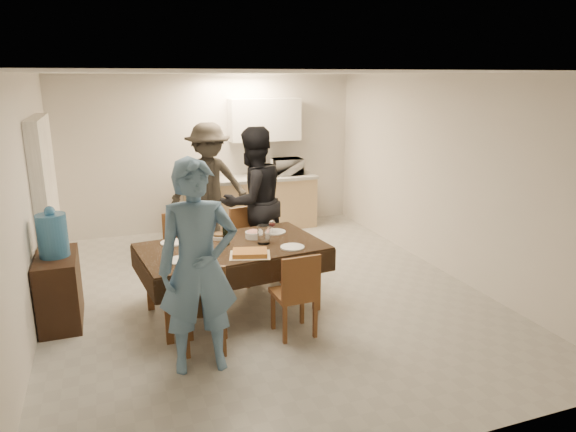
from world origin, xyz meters
name	(u,v)px	position (x,y,z in m)	size (l,w,h in m)	color
floor	(265,292)	(0.00, 0.00, 0.00)	(5.00, 6.00, 0.02)	#9D9D98
ceiling	(262,73)	(0.00, 0.00, 2.60)	(5.00, 6.00, 0.02)	white
wall_back	(211,153)	(0.00, 3.00, 1.30)	(5.00, 0.02, 2.60)	beige
wall_front	(404,285)	(0.00, -3.00, 1.30)	(5.00, 0.02, 2.60)	beige
wall_left	(25,207)	(-2.50, 0.00, 1.30)	(0.02, 6.00, 2.60)	beige
wall_right	(445,175)	(2.50, 0.00, 1.30)	(0.02, 6.00, 2.60)	beige
stub_partition	(47,203)	(-2.42, 1.20, 1.05)	(0.15, 1.40, 2.10)	white
kitchen_base_cabinet	(251,205)	(0.60, 2.68, 0.43)	(2.20, 0.60, 0.86)	tan
kitchen_worktop	(251,179)	(0.60, 2.68, 0.89)	(2.24, 0.64, 0.05)	#A4A5A0
upper_cabinet	(265,120)	(0.90, 2.82, 1.85)	(1.20, 0.34, 0.70)	white
dining_table	(232,248)	(-0.47, -0.33, 0.73)	(2.08, 1.37, 0.77)	black
chair_near_left	(207,298)	(-0.92, -1.16, 0.56)	(0.51, 0.51, 0.50)	brown
chair_near_right	(297,287)	(-0.02, -1.16, 0.55)	(0.42, 0.42, 0.48)	brown
chair_far_left	(182,248)	(-0.92, 0.34, 0.57)	(0.47, 0.47, 0.51)	brown
chair_far_right	(255,240)	(-0.02, 0.33, 0.58)	(0.52, 0.53, 0.51)	brown
console	(59,289)	(-2.28, 0.00, 0.38)	(0.41, 0.82, 0.75)	black
water_jug	(53,235)	(-2.28, 0.00, 0.98)	(0.30, 0.30, 0.45)	teal
wine_bottle	(226,231)	(-0.52, -0.28, 0.92)	(0.08, 0.08, 0.31)	black
water_pitcher	(263,234)	(-0.12, -0.38, 0.87)	(0.14, 0.14, 0.21)	white
savoury_tart	(250,253)	(-0.37, -0.71, 0.79)	(0.42, 0.31, 0.05)	#D18A3D
salad_bowl	(253,235)	(-0.17, -0.15, 0.80)	(0.19, 0.19, 0.07)	silver
mushroom_dish	(222,237)	(-0.52, -0.05, 0.79)	(0.22, 0.22, 0.04)	silver
wine_glass_a	(185,251)	(-1.02, -0.58, 0.85)	(0.08, 0.08, 0.17)	white
wine_glass_b	(272,227)	(0.08, -0.08, 0.85)	(0.08, 0.08, 0.18)	white
wine_glass_c	(208,232)	(-0.67, -0.03, 0.85)	(0.08, 0.08, 0.18)	white
plate_near_left	(181,260)	(-1.07, -0.63, 0.77)	(0.26, 0.26, 0.02)	silver
plate_near_right	(292,247)	(0.13, -0.63, 0.77)	(0.26, 0.26, 0.02)	silver
plate_far_left	(173,243)	(-1.07, -0.03, 0.77)	(0.27, 0.27, 0.02)	silver
plate_far_right	(275,232)	(0.13, -0.03, 0.77)	(0.26, 0.26, 0.01)	silver
microwave	(287,167)	(1.25, 2.68, 1.05)	(0.51, 0.35, 0.28)	white
person_near	(198,267)	(-1.02, -1.38, 0.96)	(0.70, 0.46, 1.92)	#5B83AB
person_far	(253,202)	(0.08, 0.72, 0.98)	(0.95, 0.74, 1.95)	black
person_kitchen	(209,184)	(-0.20, 2.23, 0.94)	(1.22, 0.70, 1.89)	black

